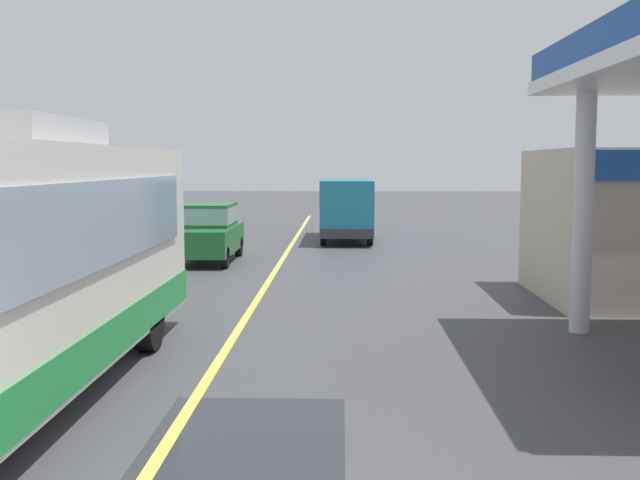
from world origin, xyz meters
TOP-DOWN VIEW (x-y plane):
  - ground at (0.00, 20.00)m, footprint 120.00×120.00m
  - lane_divider_stripe at (0.00, 15.00)m, footprint 0.16×50.00m
  - wet_puddle_patch at (0.87, 2.81)m, footprint 2.20×4.46m
  - minibus_opposing_lane at (2.10, 25.83)m, footprint 2.04×6.13m
  - car_trailing_behind_bus at (-2.28, 18.96)m, footprint 1.70×4.20m

SIDE VIEW (x-z plane):
  - ground at x=0.00m, z-range 0.00..0.00m
  - wet_puddle_patch at x=0.87m, z-range 0.00..0.01m
  - lane_divider_stripe at x=0.00m, z-range 0.00..0.01m
  - car_trailing_behind_bus at x=-2.28m, z-range 0.10..1.92m
  - minibus_opposing_lane at x=2.10m, z-range 0.25..2.69m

